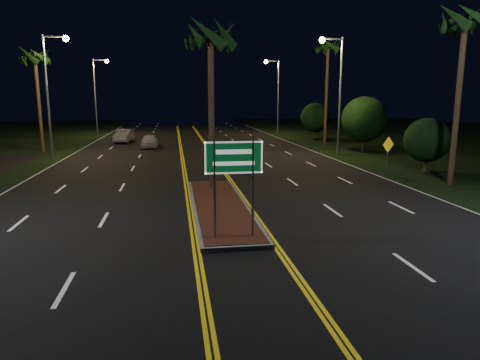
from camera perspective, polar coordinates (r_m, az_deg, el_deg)
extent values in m
plane|color=black|center=(11.19, 1.23, -12.83)|extent=(120.00, 120.00, 0.00)
cube|color=gray|center=(17.74, -2.70, -3.56)|extent=(2.25, 10.25, 0.15)
cube|color=#592819|center=(17.72, -2.70, -3.29)|extent=(2.00, 10.00, 0.02)
cylinder|color=gray|center=(13.23, -3.40, -1.12)|extent=(0.08, 0.08, 3.20)
cylinder|color=gray|center=(13.39, 1.72, -0.96)|extent=(0.08, 0.08, 3.20)
cube|color=#07471E|center=(13.13, -0.84, 3.01)|extent=(1.80, 0.04, 1.00)
cube|color=white|center=(13.11, -0.82, 3.00)|extent=(1.80, 0.01, 1.00)
cylinder|color=gray|center=(35.31, -24.28, 9.97)|extent=(0.18, 0.18, 9.00)
cube|color=gray|center=(35.37, -23.55, 17.11)|extent=(1.60, 0.12, 0.12)
sphere|color=#F6CA6E|center=(35.18, -22.22, 17.08)|extent=(0.44, 0.44, 0.44)
cylinder|color=gray|center=(54.86, -18.75, 10.35)|extent=(0.18, 0.18, 9.00)
cube|color=gray|center=(54.91, -18.19, 14.94)|extent=(1.60, 0.12, 0.12)
sphere|color=#F6CA6E|center=(54.78, -17.33, 14.89)|extent=(0.44, 0.44, 0.44)
cylinder|color=gray|center=(34.54, 13.20, 10.63)|extent=(0.18, 0.18, 9.00)
cube|color=gray|center=(34.53, 12.23, 17.91)|extent=(1.60, 0.12, 0.12)
sphere|color=#F6CA6E|center=(34.24, 10.91, 17.85)|extent=(0.44, 0.44, 0.44)
cylinder|color=gray|center=(53.63, 5.12, 10.87)|extent=(0.18, 0.18, 9.00)
cube|color=gray|center=(53.62, 4.34, 15.54)|extent=(1.60, 0.12, 0.12)
sphere|color=#F6CA6E|center=(53.44, 3.47, 15.46)|extent=(0.44, 0.44, 0.44)
cylinder|color=#382819|center=(20.68, -3.83, 8.80)|extent=(0.28, 0.28, 7.50)
cylinder|color=#382819|center=(39.65, -25.23, 9.17)|extent=(0.28, 0.28, 8.00)
cylinder|color=#382819|center=(24.65, 27.04, 9.15)|extent=(0.28, 0.28, 8.50)
cylinder|color=#382819|center=(42.66, 11.45, 11.04)|extent=(0.28, 0.28, 9.50)
cylinder|color=#382819|center=(28.82, 23.41, 1.93)|extent=(0.24, 0.24, 0.90)
sphere|color=black|center=(28.64, 23.63, 4.89)|extent=(2.70, 2.70, 2.70)
cylinder|color=#382819|center=(37.76, 16.06, 4.61)|extent=(0.24, 0.24, 1.26)
sphere|color=black|center=(37.61, 16.22, 7.79)|extent=(3.78, 3.78, 3.78)
cylinder|color=#382819|center=(48.81, 9.95, 6.10)|extent=(0.24, 0.24, 1.08)
sphere|color=black|center=(48.70, 10.02, 8.21)|extent=(3.24, 3.24, 3.24)
imported|color=silver|center=(40.09, -12.00, 5.26)|extent=(1.90, 4.31, 1.43)
imported|color=#A5A7AE|center=(45.73, -15.25, 5.86)|extent=(2.45, 4.80, 1.54)
cylinder|color=gray|center=(27.09, 19.04, 2.82)|extent=(0.07, 0.07, 1.94)
cube|color=yellow|center=(26.98, 19.17, 4.48)|extent=(0.87, 0.41, 0.93)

